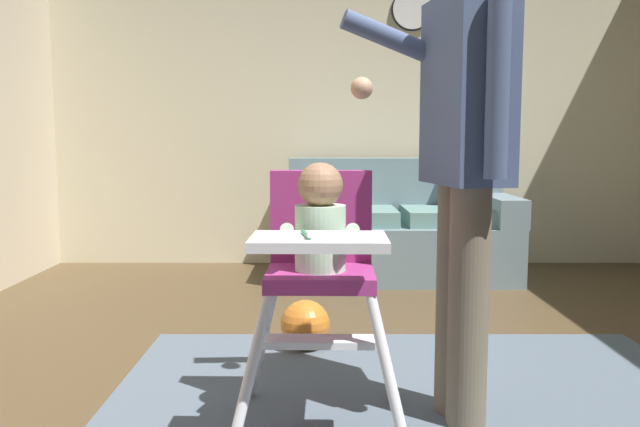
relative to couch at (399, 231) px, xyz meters
The scene contains 7 objects.
ground 2.49m from the couch, 97.98° to the right, with size 6.32×7.46×0.10m, color #4E3C26.
wall_far 1.16m from the couch, 123.35° to the left, with size 5.52×0.06×2.61m, color beige.
couch is the anchor object (origin of this frame).
high_chair 2.68m from the couch, 102.60° to the right, with size 0.62×0.73×0.93m.
adult_standing 2.59m from the couch, 91.93° to the right, with size 0.57×0.50×1.67m.
toy_ball 1.86m from the couch, 110.74° to the right, with size 0.24×0.24×0.24m, color orange.
wall_clock 1.75m from the couch, 73.85° to the left, with size 0.33×0.04×0.33m.
Camera 1 is at (-0.24, -2.35, 1.00)m, focal length 36.90 mm.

